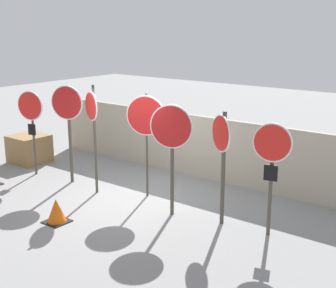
{
  "coord_description": "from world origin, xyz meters",
  "views": [
    {
      "loc": [
        6.82,
        -7.59,
        3.92
      ],
      "look_at": [
        0.95,
        0.0,
        1.46
      ],
      "focal_mm": 50.0,
      "sensor_mm": 36.0,
      "label": 1
    }
  ],
  "objects_px": {
    "stop_sign_1": "(68,114)",
    "traffic_cone_0": "(56,211)",
    "stop_sign_2": "(92,117)",
    "stop_sign_5": "(222,148)",
    "storage_crate": "(29,149)",
    "stop_sign_0": "(31,113)",
    "stop_sign_6": "(272,157)",
    "stop_sign_4": "(171,137)",
    "stop_sign_3": "(146,120)"
  },
  "relations": [
    {
      "from": "stop_sign_4",
      "to": "stop_sign_6",
      "type": "bearing_deg",
      "value": -8.85
    },
    {
      "from": "stop_sign_2",
      "to": "traffic_cone_0",
      "type": "distance_m",
      "value": 2.41
    },
    {
      "from": "stop_sign_3",
      "to": "stop_sign_4",
      "type": "xyz_separation_m",
      "value": [
        1.12,
        -0.52,
        -0.11
      ]
    },
    {
      "from": "stop_sign_1",
      "to": "traffic_cone_0",
      "type": "height_order",
      "value": "stop_sign_1"
    },
    {
      "from": "traffic_cone_0",
      "to": "storage_crate",
      "type": "relative_size",
      "value": 0.51
    },
    {
      "from": "stop_sign_1",
      "to": "traffic_cone_0",
      "type": "distance_m",
      "value": 2.92
    },
    {
      "from": "stop_sign_4",
      "to": "storage_crate",
      "type": "bearing_deg",
      "value": 155.6
    },
    {
      "from": "stop_sign_1",
      "to": "stop_sign_4",
      "type": "height_order",
      "value": "stop_sign_1"
    },
    {
      "from": "stop_sign_4",
      "to": "stop_sign_5",
      "type": "bearing_deg",
      "value": -4.12
    },
    {
      "from": "traffic_cone_0",
      "to": "stop_sign_4",
      "type": "bearing_deg",
      "value": 46.45
    },
    {
      "from": "stop_sign_3",
      "to": "stop_sign_6",
      "type": "bearing_deg",
      "value": -23.94
    },
    {
      "from": "stop_sign_2",
      "to": "stop_sign_4",
      "type": "bearing_deg",
      "value": 22.89
    },
    {
      "from": "stop_sign_5",
      "to": "traffic_cone_0",
      "type": "relative_size",
      "value": 4.63
    },
    {
      "from": "stop_sign_5",
      "to": "stop_sign_2",
      "type": "bearing_deg",
      "value": -142.44
    },
    {
      "from": "stop_sign_0",
      "to": "stop_sign_6",
      "type": "relative_size",
      "value": 1.02
    },
    {
      "from": "traffic_cone_0",
      "to": "storage_crate",
      "type": "xyz_separation_m",
      "value": [
        -4.04,
        2.32,
        0.15
      ]
    },
    {
      "from": "stop_sign_2",
      "to": "storage_crate",
      "type": "bearing_deg",
      "value": -168.33
    },
    {
      "from": "stop_sign_2",
      "to": "storage_crate",
      "type": "height_order",
      "value": "stop_sign_2"
    },
    {
      "from": "stop_sign_2",
      "to": "stop_sign_6",
      "type": "distance_m",
      "value": 4.35
    },
    {
      "from": "stop_sign_5",
      "to": "storage_crate",
      "type": "distance_m",
      "value": 6.82
    },
    {
      "from": "stop_sign_0",
      "to": "stop_sign_4",
      "type": "distance_m",
      "value": 4.59
    },
    {
      "from": "stop_sign_3",
      "to": "stop_sign_5",
      "type": "xyz_separation_m",
      "value": [
        2.16,
        -0.26,
        -0.23
      ]
    },
    {
      "from": "stop_sign_1",
      "to": "traffic_cone_0",
      "type": "bearing_deg",
      "value": -67.6
    },
    {
      "from": "stop_sign_2",
      "to": "traffic_cone_0",
      "type": "xyz_separation_m",
      "value": [
        0.64,
        -1.69,
        -1.59
      ]
    },
    {
      "from": "stop_sign_4",
      "to": "stop_sign_3",
      "type": "bearing_deg",
      "value": 136.71
    },
    {
      "from": "stop_sign_3",
      "to": "storage_crate",
      "type": "distance_m",
      "value": 4.76
    },
    {
      "from": "stop_sign_0",
      "to": "traffic_cone_0",
      "type": "bearing_deg",
      "value": -44.79
    },
    {
      "from": "stop_sign_1",
      "to": "stop_sign_5",
      "type": "xyz_separation_m",
      "value": [
        4.35,
        0.14,
        -0.18
      ]
    },
    {
      "from": "stop_sign_5",
      "to": "storage_crate",
      "type": "height_order",
      "value": "stop_sign_5"
    },
    {
      "from": "stop_sign_2",
      "to": "stop_sign_3",
      "type": "bearing_deg",
      "value": 47.75
    },
    {
      "from": "stop_sign_1",
      "to": "stop_sign_6",
      "type": "height_order",
      "value": "stop_sign_1"
    },
    {
      "from": "stop_sign_0",
      "to": "stop_sign_5",
      "type": "relative_size",
      "value": 0.98
    },
    {
      "from": "stop_sign_1",
      "to": "stop_sign_3",
      "type": "xyz_separation_m",
      "value": [
        2.19,
        0.4,
        0.04
      ]
    },
    {
      "from": "stop_sign_2",
      "to": "stop_sign_5",
      "type": "distance_m",
      "value": 3.33
    },
    {
      "from": "stop_sign_4",
      "to": "stop_sign_5",
      "type": "height_order",
      "value": "stop_sign_4"
    },
    {
      "from": "stop_sign_2",
      "to": "stop_sign_5",
      "type": "bearing_deg",
      "value": 27.2
    },
    {
      "from": "stop_sign_1",
      "to": "stop_sign_2",
      "type": "height_order",
      "value": "stop_sign_2"
    },
    {
      "from": "stop_sign_0",
      "to": "stop_sign_5",
      "type": "height_order",
      "value": "stop_sign_5"
    },
    {
      "from": "stop_sign_1",
      "to": "stop_sign_2",
      "type": "distance_m",
      "value": 1.05
    },
    {
      "from": "stop_sign_1",
      "to": "storage_crate",
      "type": "relative_size",
      "value": 2.52
    },
    {
      "from": "stop_sign_1",
      "to": "stop_sign_2",
      "type": "bearing_deg",
      "value": -28.32
    },
    {
      "from": "stop_sign_1",
      "to": "stop_sign_5",
      "type": "relative_size",
      "value": 1.08
    },
    {
      "from": "stop_sign_6",
      "to": "stop_sign_1",
      "type": "bearing_deg",
      "value": 169.63
    },
    {
      "from": "stop_sign_2",
      "to": "stop_sign_4",
      "type": "distance_m",
      "value": 2.27
    },
    {
      "from": "stop_sign_4",
      "to": "stop_sign_5",
      "type": "relative_size",
      "value": 1.03
    },
    {
      "from": "stop_sign_1",
      "to": "stop_sign_6",
      "type": "bearing_deg",
      "value": -17.65
    },
    {
      "from": "stop_sign_3",
      "to": "stop_sign_4",
      "type": "relative_size",
      "value": 1.02
    },
    {
      "from": "stop_sign_0",
      "to": "stop_sign_1",
      "type": "relative_size",
      "value": 0.91
    },
    {
      "from": "stop_sign_4",
      "to": "stop_sign_1",
      "type": "bearing_deg",
      "value": 159.51
    },
    {
      "from": "stop_sign_2",
      "to": "stop_sign_6",
      "type": "xyz_separation_m",
      "value": [
        4.33,
        0.37,
        -0.27
      ]
    }
  ]
}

